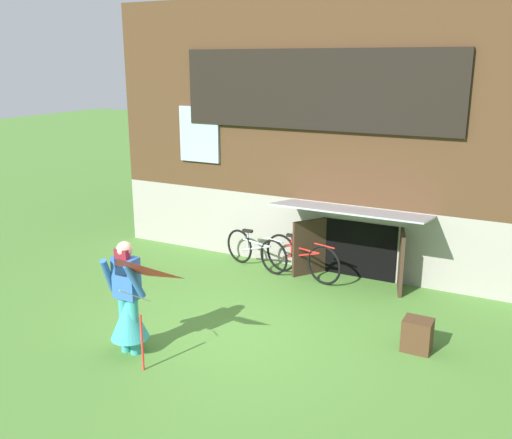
{
  "coord_description": "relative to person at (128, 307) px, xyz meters",
  "views": [
    {
      "loc": [
        3.8,
        -6.63,
        3.86
      ],
      "look_at": [
        -0.01,
        0.73,
        1.54
      ],
      "focal_mm": 39.89,
      "sensor_mm": 36.0,
      "label": 1
    }
  ],
  "objects": [
    {
      "name": "log_house",
      "position": [
        0.96,
        6.9,
        1.82
      ],
      "size": [
        8.53,
        6.55,
        4.99
      ],
      "color": "#9E998E",
      "rests_on": "ground_plane"
    },
    {
      "name": "ground_plane",
      "position": [
        0.95,
        1.18,
        -0.67
      ],
      "size": [
        60.0,
        60.0,
        0.0
      ],
      "primitive_type": "plane",
      "color": "#4C7F33"
    },
    {
      "name": "kite",
      "position": [
        0.37,
        -0.54,
        0.55
      ],
      "size": [
        0.84,
        0.93,
        1.45
      ],
      "color": "red",
      "rests_on": "ground_plane"
    },
    {
      "name": "person",
      "position": [
        0.0,
        0.0,
        0.0
      ],
      "size": [
        0.61,
        0.52,
        1.59
      ],
      "rotation": [
        0.0,
        0.0,
        -0.17
      ],
      "color": "teal",
      "rests_on": "ground_plane"
    },
    {
      "name": "wooden_crate",
      "position": [
        3.47,
        1.86,
        -0.44
      ],
      "size": [
        0.39,
        0.33,
        0.45
      ],
      "primitive_type": "cube",
      "color": "#4C331E",
      "rests_on": "ground_plane"
    },
    {
      "name": "bicycle_silver",
      "position": [
        0.01,
        3.71,
        -0.32
      ],
      "size": [
        1.53,
        0.5,
        0.72
      ],
      "rotation": [
        0.0,
        0.0,
        -0.29
      ],
      "color": "black",
      "rests_on": "ground_plane"
    },
    {
      "name": "bicycle_red",
      "position": [
        0.99,
        3.66,
        -0.29
      ],
      "size": [
        1.66,
        0.49,
        0.78
      ],
      "rotation": [
        0.0,
        0.0,
        -0.27
      ],
      "color": "black",
      "rests_on": "ground_plane"
    }
  ]
}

